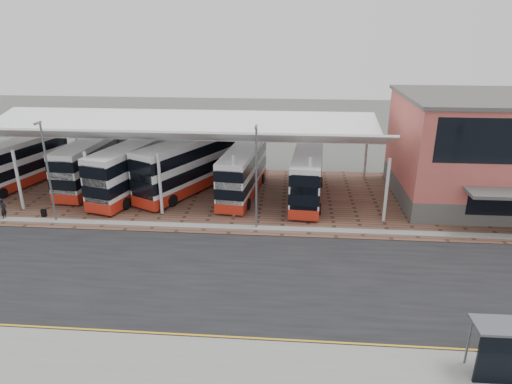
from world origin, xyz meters
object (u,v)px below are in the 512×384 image
bus_5 (307,176)px  pedestrian (3,209)px  terminal (508,150)px  bus_3 (187,166)px  bus_1 (92,163)px  bus_2 (135,169)px  bus_4 (243,172)px  bus_0 (19,163)px

bus_5 → pedestrian: size_ratio=6.16×
terminal → bus_3: size_ratio=1.56×
bus_1 → bus_2: 5.10m
bus_5 → pedestrian: bearing=-161.0°
bus_1 → bus_4: 14.60m
bus_3 → bus_4: bearing=20.5°
bus_4 → bus_0: bearing=-175.6°
bus_0 → bus_5: 27.45m
terminal → pedestrian: (-41.28, -7.56, -3.73)m
terminal → bus_4: 22.94m
bus_4 → bus_5: bus_5 is taller
pedestrian → bus_4: bearing=-76.1°
bus_3 → pedestrian: bus_3 is taller
bus_0 → bus_1: size_ratio=0.99×
terminal → pedestrian: terminal is taller
bus_2 → bus_0: bearing=-171.3°
bus_2 → pedestrian: bus_2 is taller
terminal → bus_2: (-32.55, -0.99, -2.26)m
bus_4 → terminal: bearing=7.8°
bus_4 → bus_1: bearing=-178.3°
terminal → bus_5: size_ratio=1.71×
bus_5 → pedestrian: (-24.26, -6.41, -1.30)m
bus_3 → pedestrian: 15.38m
bus_5 → bus_4: bearing=177.9°
bus_2 → bus_5: (15.53, -0.16, -0.17)m
bus_5 → bus_3: bearing=177.9°
bus_4 → bus_5: (5.78, -0.64, 0.02)m
bus_0 → bus_2: 11.95m
bus_1 → bus_3: size_ratio=0.94×
bus_2 → pedestrian: (-8.73, -6.57, -1.47)m
bus_5 → bus_2: bearing=-176.4°
bus_3 → bus_4: (5.21, -0.58, -0.26)m
terminal → bus_2: bearing=-178.3°
bus_2 → bus_3: bearing=28.2°
terminal → pedestrian: bearing=-169.6°
bus_0 → bus_2: bearing=8.9°
terminal → bus_1: size_ratio=1.66×
bus_4 → bus_5: size_ratio=1.00×
pedestrian → terminal: bearing=-86.7°
bus_3 → bus_4: 5.25m
bus_1 → pedestrian: (-3.93, -8.29, -1.36)m
bus_3 → bus_5: bearing=20.5°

